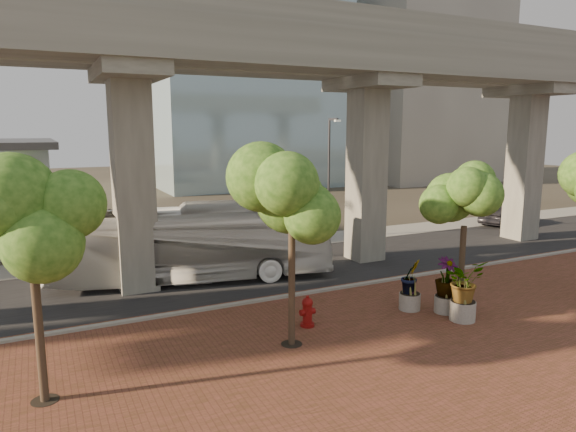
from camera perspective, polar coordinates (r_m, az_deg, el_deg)
name	(u,v)px	position (r m, az deg, el deg)	size (l,w,h in m)	color
ground	(280,284)	(23.72, -0.85, -7.52)	(160.00, 160.00, 0.00)	#363227
brick_plaza	(387,350)	(17.28, 10.97, -14.36)	(70.00, 13.00, 0.06)	brown
asphalt_road	(263,272)	(25.46, -2.79, -6.27)	(90.00, 8.00, 0.04)	black
curb_strip	(301,294)	(21.99, 1.41, -8.70)	(70.00, 0.25, 0.16)	gray
far_sidewalk	(226,249)	(30.42, -6.92, -3.65)	(90.00, 3.00, 0.06)	gray
transit_viaduct	(262,123)	(24.48, -2.93, 10.31)	(72.00, 5.60, 12.40)	gray
midrise_block	(419,91)	(74.08, 14.33, 13.28)	(18.00, 16.00, 24.00)	#9D998D
transit_bus	(194,243)	(24.19, -10.43, -3.01)	(2.97, 12.66, 3.53)	silver
parked_car	(502,214)	(40.98, 22.68, 0.18)	(1.62, 4.66, 1.53)	black
fire_hydrant	(307,312)	(18.55, 2.17, -10.57)	(0.56, 0.51, 1.12)	maroon
planter_front	(464,284)	(19.88, 18.98, -7.15)	(2.07, 2.07, 2.27)	gray
planter_right	(446,279)	(20.54, 17.19, -6.75)	(2.01, 2.01, 2.14)	#9A958B
planter_left	(411,279)	(20.51, 13.46, -6.81)	(1.84, 1.84, 2.03)	gray
street_tree_far_west	(29,220)	(14.00, -26.79, -0.41)	(3.41, 3.41, 6.34)	#4E3D2C
street_tree_near_west	(292,200)	(15.99, 0.43, 1.80)	(3.52, 3.52, 6.40)	#4E3D2C
street_tree_near_east	(466,200)	(19.70, 19.12, 1.73)	(3.40, 3.40, 5.99)	#4E3D2C
streetlamp_east	(330,170)	(32.57, 4.66, 5.14)	(0.38, 1.10, 7.61)	#313136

